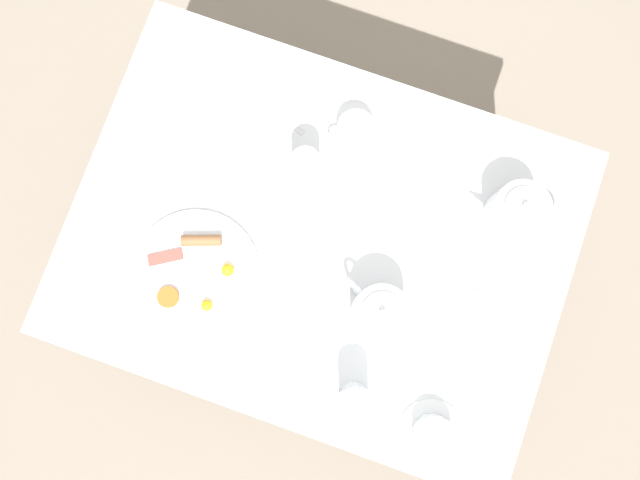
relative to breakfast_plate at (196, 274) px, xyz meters
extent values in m
plane|color=gray|center=(-0.17, 0.25, -0.76)|extent=(8.00, 8.00, 0.00)
cube|color=silver|center=(-0.17, 0.25, -0.02)|extent=(0.88, 1.19, 0.03)
cylinder|color=brown|center=(-0.56, -0.29, -0.40)|extent=(0.04, 0.04, 0.72)
cylinder|color=brown|center=(0.22, -0.29, -0.40)|extent=(0.04, 0.04, 0.72)
cylinder|color=brown|center=(-0.56, 0.79, -0.40)|extent=(0.04, 0.04, 0.72)
cylinder|color=brown|center=(0.22, 0.79, -0.40)|extent=(0.04, 0.04, 0.72)
cylinder|color=white|center=(0.00, 0.00, 0.00)|extent=(0.31, 0.31, 0.01)
cylinder|color=white|center=(0.06, 0.05, 0.01)|extent=(0.06, 0.06, 0.00)
sphere|color=yellow|center=(0.06, 0.05, 0.02)|extent=(0.03, 0.03, 0.03)
cylinder|color=white|center=(-0.03, 0.07, 0.01)|extent=(0.06, 0.06, 0.00)
sphere|color=yellow|center=(-0.03, 0.07, 0.02)|extent=(0.03, 0.03, 0.03)
cylinder|color=brown|center=(-0.08, -0.01, 0.02)|extent=(0.06, 0.10, 0.03)
cube|color=#B74C42|center=(-0.01, -0.08, 0.01)|extent=(0.07, 0.08, 0.01)
cylinder|color=#D16023|center=(0.07, -0.04, 0.01)|extent=(0.05, 0.05, 0.01)
cylinder|color=white|center=(-0.06, 0.44, 0.05)|extent=(0.13, 0.13, 0.11)
cylinder|color=white|center=(-0.06, 0.44, 0.10)|extent=(0.09, 0.09, 0.01)
sphere|color=white|center=(-0.06, 0.44, 0.12)|extent=(0.02, 0.02, 0.02)
cone|color=white|center=(-0.02, 0.51, 0.06)|extent=(0.04, 0.06, 0.05)
torus|color=white|center=(-0.09, 0.37, 0.05)|extent=(0.05, 0.08, 0.08)
cylinder|color=white|center=(-0.38, 0.66, 0.05)|extent=(0.13, 0.13, 0.11)
cylinder|color=white|center=(-0.38, 0.66, 0.10)|extent=(0.09, 0.09, 0.01)
sphere|color=white|center=(-0.38, 0.66, 0.12)|extent=(0.02, 0.02, 0.02)
cone|color=white|center=(-0.36, 0.58, 0.06)|extent=(0.04, 0.06, 0.05)
torus|color=white|center=(-0.41, 0.73, 0.05)|extent=(0.04, 0.08, 0.08)
cylinder|color=white|center=(-0.45, 0.24, 0.00)|extent=(0.15, 0.15, 0.01)
cylinder|color=white|center=(-0.45, 0.24, 0.02)|extent=(0.09, 0.09, 0.05)
cylinder|color=brown|center=(-0.45, 0.24, 0.02)|extent=(0.08, 0.08, 0.04)
torus|color=white|center=(-0.43, 0.20, 0.02)|extent=(0.03, 0.04, 0.04)
cylinder|color=white|center=(0.16, 0.64, 0.00)|extent=(0.15, 0.15, 0.01)
cylinder|color=white|center=(0.16, 0.64, 0.02)|extent=(0.09, 0.09, 0.05)
cylinder|color=brown|center=(0.16, 0.64, 0.02)|extent=(0.08, 0.08, 0.04)
torus|color=white|center=(0.19, 0.68, 0.02)|extent=(0.03, 0.04, 0.04)
cylinder|color=white|center=(-0.32, 0.16, 0.05)|extent=(0.07, 0.07, 0.12)
cylinder|color=white|center=(0.15, 0.45, 0.05)|extent=(0.07, 0.07, 0.12)
cube|color=silver|center=(-0.13, 0.71, -0.01)|extent=(0.14, 0.15, 0.00)
cube|color=silver|center=(-0.44, 0.04, -0.01)|extent=(0.08, 0.18, 0.00)
cube|color=silver|center=(-0.38, -0.20, -0.01)|extent=(0.12, 0.13, 0.00)
cube|color=silver|center=(0.14, 0.28, -0.01)|extent=(0.12, 0.13, 0.00)
camera|label=1|loc=(0.00, 0.31, 1.47)|focal=35.00mm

